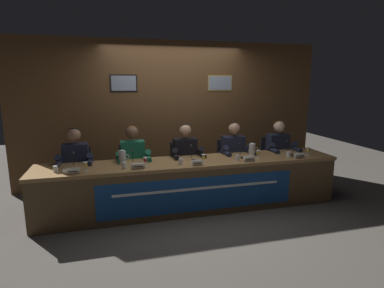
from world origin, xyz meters
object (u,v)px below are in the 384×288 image
at_px(water_cup_far_left, 56,169).
at_px(chair_right, 230,166).
at_px(conference_table, 194,177).
at_px(juice_glass_right, 258,153).
at_px(panelist_left, 133,160).
at_px(microphone_far_right, 290,150).
at_px(nameplate_far_left, 73,171).
at_px(juice_glass_center, 204,157).
at_px(microphone_right, 242,153).
at_px(microphone_far_left, 73,163).
at_px(nameplate_left, 138,166).
at_px(chair_center, 184,170).
at_px(nameplate_far_right, 300,155).
at_px(water_pitcher_right_side, 252,150).
at_px(panelist_center, 186,157).
at_px(water_cup_left, 124,166).
at_px(microphone_left, 133,160).
at_px(juice_glass_far_left, 86,165).
at_px(nameplate_center, 197,163).
at_px(panelist_right, 235,154).
at_px(juice_glass_left, 145,160).
at_px(water_pitcher_left_side, 122,157).
at_px(water_cup_far_right, 289,155).
at_px(document_stack_far_left, 71,170).
at_px(chair_left, 133,174).
at_px(chair_far_left, 78,178).
at_px(water_cup_center, 181,162).
at_px(microphone_center, 193,155).
at_px(chair_far_right, 273,163).
at_px(water_cup_right, 237,158).
at_px(nameplate_right, 249,159).
at_px(panelist_far_right, 280,151).
at_px(juice_glass_far_right, 308,150).
at_px(panelist_far_left, 76,164).

relative_size(water_cup_far_left, chair_right, 0.09).
xyz_separation_m(conference_table, juice_glass_right, (1.01, 0.01, 0.31)).
distance_m(panelist_left, microphone_far_right, 2.47).
height_order(nameplate_far_left, juice_glass_center, juice_glass_center).
relative_size(water_cup_far_left, microphone_right, 0.39).
xyz_separation_m(microphone_far_left, nameplate_left, (0.83, -0.23, -0.03)).
distance_m(chair_center, nameplate_far_right, 1.86).
xyz_separation_m(microphone_right, water_pitcher_right_side, (0.22, 0.09, 0.02)).
xyz_separation_m(panelist_center, water_pitcher_right_side, (1.00, -0.28, 0.12)).
distance_m(water_cup_left, microphone_left, 0.20).
xyz_separation_m(juice_glass_far_left, microphone_far_left, (-0.17, 0.16, -0.01)).
xyz_separation_m(nameplate_center, nameplate_far_right, (1.63, 0.01, 0.00)).
relative_size(nameplate_left, panelist_right, 0.14).
xyz_separation_m(juice_glass_left, water_pitcher_left_side, (-0.30, 0.21, 0.01)).
bearing_deg(microphone_far_right, water_cup_far_left, -178.38).
bearing_deg(water_cup_far_right, chair_center, 154.52).
relative_size(microphone_far_left, panelist_left, 0.18).
distance_m(microphone_far_right, document_stack_far_left, 3.27).
bearing_deg(chair_left, juice_glass_center, -36.99).
height_order(chair_far_left, water_cup_left, chair_far_left).
bearing_deg(juice_glass_far_left, chair_center, 26.21).
xyz_separation_m(chair_left, panelist_center, (0.83, -0.20, 0.28)).
bearing_deg(microphone_far_left, panelist_left, 24.51).
distance_m(juice_glass_far_left, water_cup_far_right, 2.98).
xyz_separation_m(nameplate_center, microphone_right, (0.78, 0.26, 0.03)).
bearing_deg(water_pitcher_left_side, water_cup_center, -18.36).
height_order(microphone_center, water_cup_far_right, microphone_center).
xyz_separation_m(microphone_far_left, chair_left, (0.82, 0.57, -0.37)).
height_order(chair_far_right, nameplate_far_right, chair_far_right).
bearing_deg(microphone_far_right, water_cup_left, -176.74).
distance_m(microphone_left, water_cup_right, 1.51).
bearing_deg(chair_left, juice_glass_right, -19.86).
height_order(juice_glass_center, juice_glass_right, same).
height_order(panelist_left, water_cup_left, panelist_left).
bearing_deg(microphone_right, nameplate_right, -87.44).
height_order(microphone_center, nameplate_right, microphone_center).
bearing_deg(water_pitcher_right_side, panelist_far_right, 22.95).
bearing_deg(microphone_far_left, conference_table, -3.43).
xyz_separation_m(juice_glass_far_left, microphone_far_right, (3.08, 0.15, -0.01)).
xyz_separation_m(conference_table, juice_glass_far_right, (1.86, -0.03, 0.31)).
xyz_separation_m(panelist_far_right, document_stack_far_left, (-3.32, -0.47, 0.03)).
bearing_deg(water_cup_center, nameplate_right, -5.37).
xyz_separation_m(nameplate_center, document_stack_far_left, (-1.66, 0.17, -0.03)).
relative_size(panelist_left, microphone_center, 5.67).
height_order(water_cup_center, juice_glass_right, juice_glass_right).
relative_size(water_cup_left, microphone_right, 0.39).
height_order(chair_far_left, chair_right, same).
bearing_deg(panelist_far_left, chair_center, 6.86).
bearing_deg(chair_far_left, nameplate_right, -18.50).
bearing_deg(juice_glass_right, water_cup_center, -177.14).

